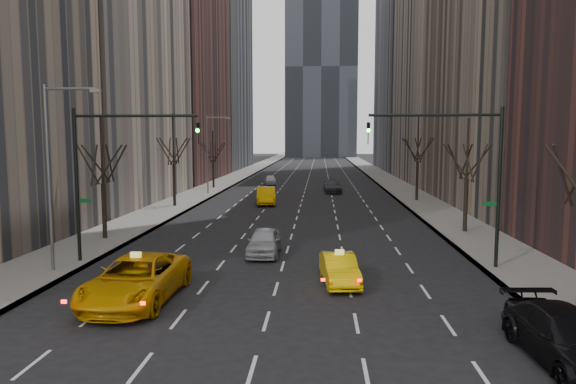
% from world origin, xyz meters
% --- Properties ---
extents(ground, '(400.00, 400.00, 0.00)m').
position_xyz_m(ground, '(0.00, 0.00, 0.00)').
color(ground, black).
rests_on(ground, ground).
extents(sidewalk_left, '(4.50, 320.00, 0.15)m').
position_xyz_m(sidewalk_left, '(-12.25, 70.00, 0.07)').
color(sidewalk_left, slate).
rests_on(sidewalk_left, ground).
extents(sidewalk_right, '(4.50, 320.00, 0.15)m').
position_xyz_m(sidewalk_right, '(12.25, 70.00, 0.07)').
color(sidewalk_right, slate).
rests_on(sidewalk_right, ground).
extents(bld_left_far, '(14.00, 28.00, 44.00)m').
position_xyz_m(bld_left_far, '(-21.50, 66.00, 22.00)').
color(bld_left_far, brown).
rests_on(bld_left_far, ground).
extents(bld_left_deep, '(14.00, 30.00, 60.00)m').
position_xyz_m(bld_left_deep, '(-21.50, 96.00, 30.00)').
color(bld_left_deep, slate).
rests_on(bld_left_deep, ground).
extents(bld_right_far, '(14.00, 28.00, 50.00)m').
position_xyz_m(bld_right_far, '(21.50, 64.00, 25.00)').
color(bld_right_far, tan).
rests_on(bld_right_far, ground).
extents(bld_right_deep, '(14.00, 30.00, 58.00)m').
position_xyz_m(bld_right_deep, '(21.50, 95.00, 29.00)').
color(bld_right_deep, slate).
rests_on(bld_right_deep, ground).
extents(tree_lw_b, '(3.36, 3.50, 7.82)m').
position_xyz_m(tree_lw_b, '(-12.00, 18.00, 3.72)').
color(tree_lw_b, black).
rests_on(tree_lw_b, ground).
extents(tree_lw_c, '(3.36, 3.50, 8.74)m').
position_xyz_m(tree_lw_c, '(-12.00, 34.00, 4.04)').
color(tree_lw_c, black).
rests_on(tree_lw_c, ground).
extents(tree_lw_d, '(3.36, 3.50, 7.36)m').
position_xyz_m(tree_lw_d, '(-12.00, 52.00, 3.56)').
color(tree_lw_d, black).
rests_on(tree_lw_d, ground).
extents(tree_rw_b, '(3.36, 3.50, 7.82)m').
position_xyz_m(tree_rw_b, '(12.00, 22.00, 3.72)').
color(tree_rw_b, black).
rests_on(tree_rw_b, ground).
extents(tree_rw_c, '(3.36, 3.50, 8.74)m').
position_xyz_m(tree_rw_c, '(12.00, 40.00, 4.04)').
color(tree_rw_c, black).
rests_on(tree_rw_c, ground).
extents(traffic_mast_left, '(6.69, 0.39, 8.00)m').
position_xyz_m(traffic_mast_left, '(-9.11, 12.00, 5.49)').
color(traffic_mast_left, black).
rests_on(traffic_mast_left, ground).
extents(traffic_mast_right, '(6.69, 0.39, 8.00)m').
position_xyz_m(traffic_mast_right, '(9.11, 12.00, 5.49)').
color(traffic_mast_right, black).
rests_on(traffic_mast_right, ground).
extents(streetlight_near, '(2.83, 0.22, 9.00)m').
position_xyz_m(streetlight_near, '(-10.84, 10.00, 5.62)').
color(streetlight_near, slate).
rests_on(streetlight_near, ground).
extents(streetlight_far, '(2.83, 0.22, 9.00)m').
position_xyz_m(streetlight_far, '(-10.84, 45.00, 5.62)').
color(streetlight_far, slate).
rests_on(streetlight_far, ground).
extents(taxi_suv, '(3.19, 6.63, 1.82)m').
position_xyz_m(taxi_suv, '(-5.51, 5.93, 0.91)').
color(taxi_suv, '#D99504').
rests_on(taxi_suv, ground).
extents(taxi_sedan, '(1.90, 4.25, 1.36)m').
position_xyz_m(taxi_sedan, '(2.82, 9.00, 0.68)').
color(taxi_sedan, yellow).
rests_on(taxi_sedan, ground).
extents(silver_sedan_ahead, '(1.80, 4.43, 1.51)m').
position_xyz_m(silver_sedan_ahead, '(-1.24, 14.57, 0.75)').
color(silver_sedan_ahead, '#A3A6AB').
rests_on(silver_sedan_ahead, ground).
extents(parked_suv_black, '(2.51, 5.48, 1.55)m').
position_xyz_m(parked_suv_black, '(9.20, 1.11, 0.78)').
color(parked_suv_black, black).
rests_on(parked_suv_black, ground).
extents(far_taxi, '(2.39, 5.36, 1.71)m').
position_xyz_m(far_taxi, '(-3.49, 36.73, 0.85)').
color(far_taxi, '#FFB505').
rests_on(far_taxi, ground).
extents(far_suv_grey, '(2.22, 5.05, 1.44)m').
position_xyz_m(far_suv_grey, '(3.42, 48.16, 0.72)').
color(far_suv_grey, '#2F2E34').
rests_on(far_suv_grey, ground).
extents(far_car_white, '(2.06, 4.12, 1.35)m').
position_xyz_m(far_car_white, '(-5.14, 58.18, 0.67)').
color(far_car_white, silver).
rests_on(far_car_white, ground).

